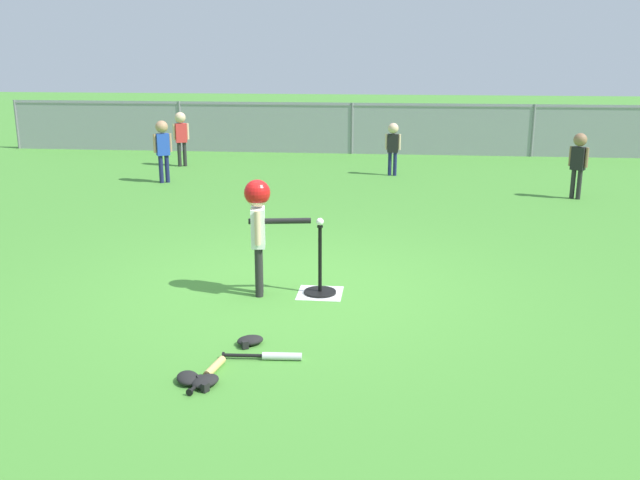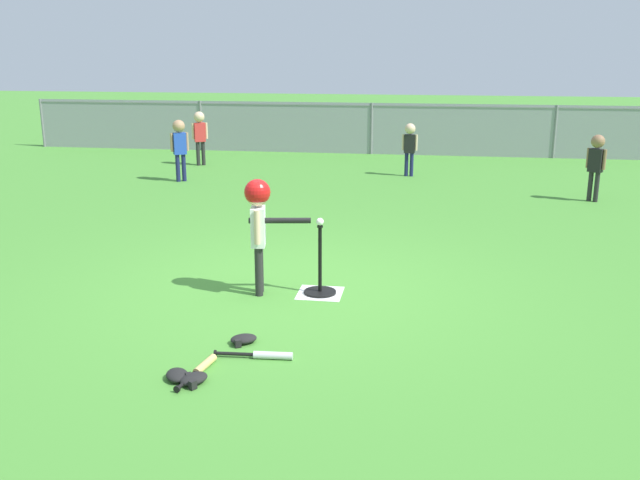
% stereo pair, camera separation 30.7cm
% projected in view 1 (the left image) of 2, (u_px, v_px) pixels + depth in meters
% --- Properties ---
extents(ground_plane, '(60.00, 60.00, 0.00)m').
position_uv_depth(ground_plane, '(293.00, 289.00, 7.11)').
color(ground_plane, '#478C33').
extents(home_plate, '(0.44, 0.44, 0.01)m').
position_uv_depth(home_plate, '(320.00, 293.00, 7.00)').
color(home_plate, white).
rests_on(home_plate, ground_plane).
extents(batting_tee, '(0.32, 0.32, 0.70)m').
position_uv_depth(batting_tee, '(320.00, 283.00, 6.97)').
color(batting_tee, black).
rests_on(batting_tee, ground_plane).
extents(baseball_on_tee, '(0.07, 0.07, 0.07)m').
position_uv_depth(baseball_on_tee, '(320.00, 222.00, 6.80)').
color(baseball_on_tee, white).
rests_on(baseball_on_tee, batting_tee).
extents(batter_child, '(0.63, 0.33, 1.15)m').
position_uv_depth(batter_child, '(259.00, 214.00, 6.75)').
color(batter_child, '#262626').
rests_on(batter_child, ground_plane).
extents(fielder_near_left, '(0.30, 0.22, 1.10)m').
position_uv_depth(fielder_near_left, '(181.00, 132.00, 14.24)').
color(fielder_near_left, '#262626').
rests_on(fielder_near_left, ground_plane).
extents(fielder_deep_right, '(0.29, 0.20, 0.99)m').
position_uv_depth(fielder_deep_right, '(393.00, 142.00, 13.22)').
color(fielder_deep_right, '#191E4C').
rests_on(fielder_deep_right, ground_plane).
extents(fielder_near_right, '(0.29, 0.23, 1.11)m').
position_uv_depth(fielder_near_right, '(163.00, 143.00, 12.50)').
color(fielder_near_right, '#191E4C').
rests_on(fielder_near_right, ground_plane).
extents(fielder_deep_center, '(0.26, 0.22, 1.05)m').
position_uv_depth(fielder_deep_center, '(579.00, 157.00, 11.17)').
color(fielder_deep_center, '#262626').
rests_on(fielder_deep_center, ground_plane).
extents(spare_bat_silver, '(0.63, 0.09, 0.06)m').
position_uv_depth(spare_bat_silver, '(274.00, 356.00, 5.51)').
color(spare_bat_silver, silver).
rests_on(spare_bat_silver, ground_plane).
extents(spare_bat_wood, '(0.16, 0.57, 0.06)m').
position_uv_depth(spare_bat_wood, '(211.00, 370.00, 5.27)').
color(spare_bat_wood, '#DBB266').
rests_on(spare_bat_wood, ground_plane).
extents(glove_by_plate, '(0.25, 0.27, 0.07)m').
position_uv_depth(glove_by_plate, '(189.00, 378.00, 5.13)').
color(glove_by_plate, black).
rests_on(glove_by_plate, ground_plane).
extents(glove_near_bats, '(0.25, 0.27, 0.07)m').
position_uv_depth(glove_near_bats, '(205.00, 381.00, 5.08)').
color(glove_near_bats, black).
rests_on(glove_near_bats, ground_plane).
extents(glove_tossed_aside, '(0.27, 0.25, 0.07)m').
position_uv_depth(glove_tossed_aside, '(250.00, 340.00, 5.79)').
color(glove_tossed_aside, black).
rests_on(glove_tossed_aside, ground_plane).
extents(outfield_fence, '(16.06, 0.06, 1.15)m').
position_uv_depth(outfield_fence, '(352.00, 127.00, 15.95)').
color(outfield_fence, slate).
rests_on(outfield_fence, ground_plane).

